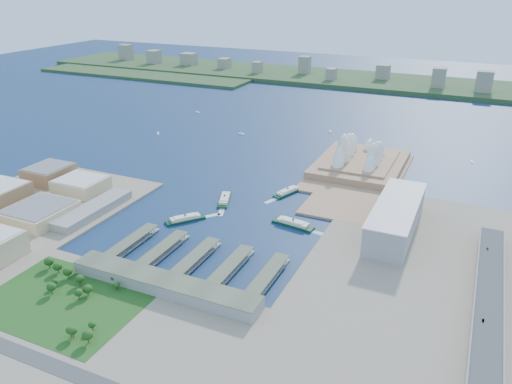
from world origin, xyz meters
The scene contains 24 objects.
ground centered at (0.00, 0.00, 0.00)m, with size 3000.00×3000.00×0.00m, color #0F2647.
south_land centered at (0.00, -210.00, 1.50)m, with size 720.00×180.00×3.00m, color gray.
east_land centered at (240.00, -50.00, 1.50)m, with size 240.00×500.00×3.00m, color gray.
peninsula centered at (107.50, 260.00, 1.50)m, with size 135.00×220.00×3.00m, color #9E7556.
far_shore centered at (0.00, 980.00, 6.00)m, with size 2200.00×260.00×12.00m, color #2D4926.
opera_house centered at (105.00, 280.00, 32.00)m, with size 134.00×180.00×58.00m, color white, non-canonical shape.
toaster_building centered at (195.00, 80.00, 20.50)m, with size 45.00×155.00×35.00m, color gray.
expressway centered at (300.00, -60.00, 8.93)m, with size 26.00×340.00×11.85m, color gray, non-canonical shape.
west_buildings centered at (-250.00, -70.00, 16.50)m, with size 200.00×280.00×27.00m, color #936C49, non-canonical shape.
ferry_wharves centered at (14.00, -75.00, 4.65)m, with size 184.00×90.00×9.30m, color #4A533E, non-canonical shape.
terminal_building centered at (15.00, -135.00, 9.00)m, with size 200.00×28.00×12.00m, color gray.
park centered at (-60.00, -190.00, 11.00)m, with size 150.00×110.00×16.00m, color #194714, non-canonical shape.
far_skyline centered at (0.00, 960.00, 39.50)m, with size 1900.00×140.00×55.00m, color gray, non-canonical shape.
ferry_a centered at (-32.37, 78.43, 4.75)m, with size 12.79×50.26×9.50m, color #0D3622, non-canonical shape.
ferry_b centered at (36.66, 138.07, 4.67)m, with size 12.58×49.42×9.34m, color #0D3622, non-canonical shape.
ferry_c centered at (-48.90, 4.65, 4.73)m, with size 12.74×50.06×9.47m, color #0D3622, non-canonical shape.
ferry_d centered at (78.58, 48.27, 5.07)m, with size 13.66×53.67×10.15m, color #0D3622, non-canonical shape.
boat_a centered at (-298.65, 304.29, 1.53)m, with size 3.97×15.86×3.06m, color white, non-canonical shape.
boat_b centered at (-149.48, 369.54, 1.55)m, with size 4.01×11.46×3.10m, color white, non-canonical shape.
boat_c centered at (265.87, 385.61, 1.18)m, with size 3.07×10.52×2.37m, color white, non-canonical shape.
boat_d centered at (-314.15, 480.22, 1.37)m, with size 3.55×16.25×2.74m, color white, non-canonical shape.
boat_e centered at (2.14, 456.81, 1.55)m, with size 4.02×12.63×3.10m, color white, non-canonical shape.
car_b centered at (296.00, -76.16, 15.55)m, with size 1.48×4.24×1.40m, color slate.
car_c centered at (296.00, 57.01, 15.56)m, with size 2.00×4.92×1.43m, color slate.
Camera 1 is at (264.33, -466.88, 281.33)m, focal length 35.00 mm.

